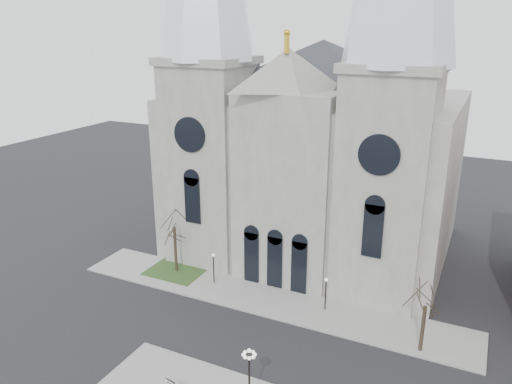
% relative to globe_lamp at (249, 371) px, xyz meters
% --- Properties ---
extents(ground, '(160.00, 160.00, 0.00)m').
position_rel_globe_lamp_xyz_m(ground, '(-5.25, 2.89, -3.15)').
color(ground, black).
rests_on(ground, ground).
extents(sidewalk_far, '(40.00, 6.00, 0.14)m').
position_rel_globe_lamp_xyz_m(sidewalk_far, '(-5.25, 13.89, -3.08)').
color(sidewalk_far, gray).
rests_on(sidewalk_far, ground).
extents(grass_patch, '(6.00, 5.00, 0.18)m').
position_rel_globe_lamp_xyz_m(grass_patch, '(-16.25, 14.89, -3.06)').
color(grass_patch, '#243F1B').
rests_on(grass_patch, ground).
extents(cathedral, '(33.00, 26.66, 54.00)m').
position_rel_globe_lamp_xyz_m(cathedral, '(-5.25, 25.75, 15.33)').
color(cathedral, gray).
rests_on(cathedral, ground).
extents(tree_left, '(3.20, 3.20, 7.50)m').
position_rel_globe_lamp_xyz_m(tree_left, '(-16.25, 14.89, 2.43)').
color(tree_left, black).
rests_on(tree_left, ground).
extents(tree_right, '(3.20, 3.20, 6.00)m').
position_rel_globe_lamp_xyz_m(tree_right, '(9.75, 11.89, 1.32)').
color(tree_right, black).
rests_on(tree_right, ground).
extents(ped_lamp_left, '(0.32, 0.32, 3.26)m').
position_rel_globe_lamp_xyz_m(ped_lamp_left, '(-11.25, 14.39, -0.82)').
color(ped_lamp_left, black).
rests_on(ped_lamp_left, sidewalk_far).
extents(ped_lamp_right, '(0.32, 0.32, 3.26)m').
position_rel_globe_lamp_xyz_m(ped_lamp_right, '(0.75, 14.39, -0.82)').
color(ped_lamp_right, black).
rests_on(ped_lamp_right, sidewalk_far).
extents(globe_lamp, '(1.29, 1.29, 4.79)m').
position_rel_globe_lamp_xyz_m(globe_lamp, '(0.00, 0.00, 0.00)').
color(globe_lamp, black).
rests_on(globe_lamp, sidewalk_near).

